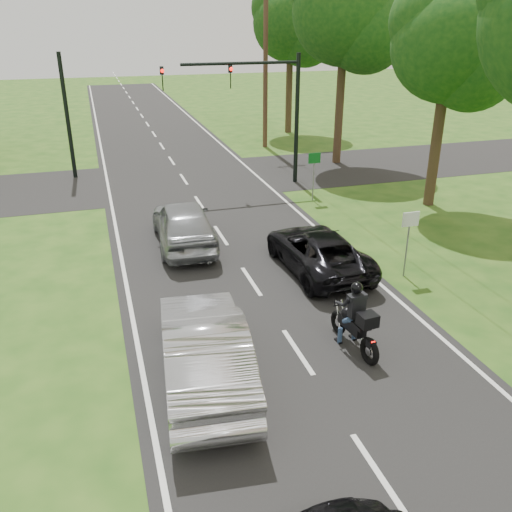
{
  "coord_description": "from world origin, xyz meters",
  "views": [
    {
      "loc": [
        -4.19,
        -10.32,
        7.44
      ],
      "look_at": [
        -0.15,
        3.0,
        1.3
      ],
      "focal_mm": 38.0,
      "sensor_mm": 36.0,
      "label": 1
    }
  ],
  "objects_px": {
    "dark_suv": "(318,250)",
    "traffic_signal": "(259,97)",
    "sign_white": "(409,228)",
    "silver_sedan": "(204,349)",
    "utility_pole_far": "(266,61)",
    "sign_green": "(314,165)",
    "motorcycle_rider": "(356,323)",
    "silver_suv": "(184,223)"
  },
  "relations": [
    {
      "from": "utility_pole_far",
      "to": "sign_white",
      "type": "height_order",
      "value": "utility_pole_far"
    },
    {
      "from": "motorcycle_rider",
      "to": "utility_pole_far",
      "type": "distance_m",
      "value": 23.2
    },
    {
      "from": "silver_sedan",
      "to": "utility_pole_far",
      "type": "distance_m",
      "value": 24.43
    },
    {
      "from": "dark_suv",
      "to": "utility_pole_far",
      "type": "bearing_deg",
      "value": -104.44
    },
    {
      "from": "utility_pole_far",
      "to": "sign_green",
      "type": "relative_size",
      "value": 4.71
    },
    {
      "from": "silver_sedan",
      "to": "sign_green",
      "type": "bearing_deg",
      "value": -116.64
    },
    {
      "from": "silver_sedan",
      "to": "silver_suv",
      "type": "bearing_deg",
      "value": -90.88
    },
    {
      "from": "traffic_signal",
      "to": "motorcycle_rider",
      "type": "bearing_deg",
      "value": -97.84
    },
    {
      "from": "traffic_signal",
      "to": "sign_white",
      "type": "bearing_deg",
      "value": -82.95
    },
    {
      "from": "traffic_signal",
      "to": "sign_white",
      "type": "distance_m",
      "value": 11.39
    },
    {
      "from": "motorcycle_rider",
      "to": "traffic_signal",
      "type": "bearing_deg",
      "value": 76.65
    },
    {
      "from": "sign_white",
      "to": "sign_green",
      "type": "bearing_deg",
      "value": 88.57
    },
    {
      "from": "dark_suv",
      "to": "silver_sedan",
      "type": "bearing_deg",
      "value": 43.39
    },
    {
      "from": "dark_suv",
      "to": "silver_suv",
      "type": "relative_size",
      "value": 0.99
    },
    {
      "from": "motorcycle_rider",
      "to": "sign_white",
      "type": "distance_m",
      "value": 4.73
    },
    {
      "from": "dark_suv",
      "to": "traffic_signal",
      "type": "distance_m",
      "value": 10.42
    },
    {
      "from": "dark_suv",
      "to": "silver_suv",
      "type": "bearing_deg",
      "value": -43.32
    },
    {
      "from": "sign_white",
      "to": "traffic_signal",
      "type": "bearing_deg",
      "value": 97.05
    },
    {
      "from": "utility_pole_far",
      "to": "sign_white",
      "type": "distance_m",
      "value": 19.39
    },
    {
      "from": "sign_white",
      "to": "sign_green",
      "type": "height_order",
      "value": "same"
    },
    {
      "from": "sign_white",
      "to": "silver_sedan",
      "type": "bearing_deg",
      "value": -153.98
    },
    {
      "from": "silver_sedan",
      "to": "silver_suv",
      "type": "relative_size",
      "value": 1.05
    },
    {
      "from": "dark_suv",
      "to": "silver_sedan",
      "type": "xyz_separation_m",
      "value": [
        -4.65,
        -4.71,
        0.18
      ]
    },
    {
      "from": "dark_suv",
      "to": "silver_suv",
      "type": "distance_m",
      "value": 4.95
    },
    {
      "from": "traffic_signal",
      "to": "dark_suv",
      "type": "bearing_deg",
      "value": -96.24
    },
    {
      "from": "motorcycle_rider",
      "to": "traffic_signal",
      "type": "xyz_separation_m",
      "value": [
        1.96,
        14.26,
        3.43
      ]
    },
    {
      "from": "silver_sedan",
      "to": "sign_white",
      "type": "relative_size",
      "value": 2.37
    },
    {
      "from": "traffic_signal",
      "to": "silver_sedan",
      "type": "bearing_deg",
      "value": -111.55
    },
    {
      "from": "traffic_signal",
      "to": "sign_white",
      "type": "relative_size",
      "value": 3.0
    },
    {
      "from": "dark_suv",
      "to": "sign_white",
      "type": "height_order",
      "value": "sign_white"
    },
    {
      "from": "traffic_signal",
      "to": "sign_white",
      "type": "height_order",
      "value": "traffic_signal"
    },
    {
      "from": "motorcycle_rider",
      "to": "utility_pole_far",
      "type": "xyz_separation_m",
      "value": [
        4.82,
        22.26,
        4.38
      ]
    },
    {
      "from": "motorcycle_rider",
      "to": "dark_suv",
      "type": "relative_size",
      "value": 0.44
    },
    {
      "from": "silver_suv",
      "to": "traffic_signal",
      "type": "distance_m",
      "value": 8.72
    },
    {
      "from": "sign_white",
      "to": "sign_green",
      "type": "distance_m",
      "value": 8.0
    },
    {
      "from": "traffic_signal",
      "to": "utility_pole_far",
      "type": "xyz_separation_m",
      "value": [
        2.86,
        8.0,
        0.95
      ]
    },
    {
      "from": "motorcycle_rider",
      "to": "silver_sedan",
      "type": "height_order",
      "value": "motorcycle_rider"
    },
    {
      "from": "dark_suv",
      "to": "silver_sedan",
      "type": "distance_m",
      "value": 6.62
    },
    {
      "from": "silver_suv",
      "to": "traffic_signal",
      "type": "height_order",
      "value": "traffic_signal"
    },
    {
      "from": "dark_suv",
      "to": "traffic_signal",
      "type": "height_order",
      "value": "traffic_signal"
    },
    {
      "from": "dark_suv",
      "to": "silver_sedan",
      "type": "height_order",
      "value": "silver_sedan"
    },
    {
      "from": "sign_white",
      "to": "sign_green",
      "type": "xyz_separation_m",
      "value": [
        0.2,
        8.0,
        0.0
      ]
    }
  ]
}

